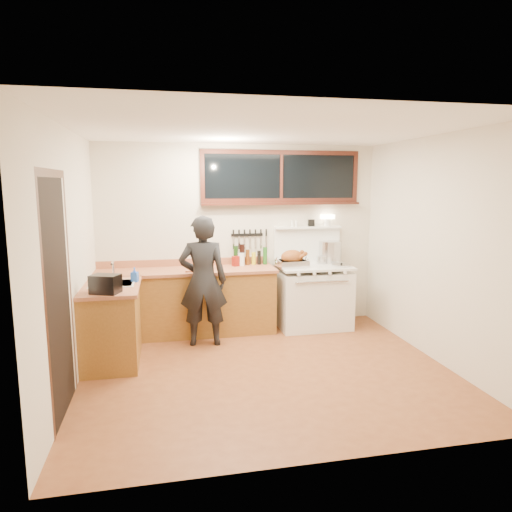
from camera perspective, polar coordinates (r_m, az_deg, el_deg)
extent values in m
cube|color=brown|center=(5.23, 1.38, -14.13)|extent=(4.00, 3.50, 0.02)
cube|color=beige|center=(6.60, -2.04, 2.50)|extent=(4.00, 0.05, 2.60)
cube|color=beige|center=(3.20, 8.63, -4.57)|extent=(4.00, 0.05, 2.60)
cube|color=beige|center=(4.84, -22.63, -0.55)|extent=(0.05, 3.50, 2.60)
cube|color=beige|center=(5.67, 21.78, 0.81)|extent=(0.05, 3.50, 2.60)
cube|color=white|center=(4.85, 1.50, 15.87)|extent=(4.00, 3.50, 0.05)
cube|color=brown|center=(6.35, -8.67, -5.84)|extent=(2.40, 0.60, 0.86)
cube|color=#A15E40|center=(6.24, -8.77, -1.86)|extent=(2.44, 0.64, 0.04)
cube|color=#A15E40|center=(6.52, -8.91, -0.78)|extent=(2.40, 0.03, 0.10)
sphere|color=#B78C38|center=(6.05, -18.12, -4.30)|extent=(0.03, 0.03, 0.03)
sphere|color=#B78C38|center=(6.01, -13.37, -4.18)|extent=(0.03, 0.03, 0.03)
sphere|color=#B78C38|center=(6.02, -8.59, -4.02)|extent=(0.03, 0.03, 0.03)
sphere|color=#B78C38|center=(6.06, -3.86, -3.85)|extent=(0.03, 0.03, 0.03)
sphere|color=#B78C38|center=(6.14, 0.32, -3.67)|extent=(0.03, 0.03, 0.03)
cube|color=brown|center=(5.59, -17.57, -8.24)|extent=(0.60, 1.05, 0.86)
cube|color=#A15E40|center=(5.47, -17.69, -3.73)|extent=(0.64, 1.09, 0.04)
cube|color=white|center=(5.55, -17.49, -3.96)|extent=(0.45, 0.40, 0.14)
cube|color=white|center=(5.54, -17.52, -3.30)|extent=(0.50, 0.45, 0.01)
cylinder|color=silver|center=(5.69, -17.39, -1.79)|extent=(0.02, 0.02, 0.24)
cylinder|color=silver|center=(5.59, -17.53, -0.84)|extent=(0.02, 0.18, 0.02)
cube|color=white|center=(6.64, 7.13, -5.33)|extent=(1.00, 0.70, 0.82)
cube|color=white|center=(6.54, 7.21, -1.30)|extent=(1.02, 0.72, 0.03)
cube|color=white|center=(6.30, 8.13, -5.10)|extent=(0.88, 0.02, 0.46)
cylinder|color=silver|center=(6.22, 8.28, -3.20)|extent=(0.75, 0.02, 0.02)
cylinder|color=white|center=(6.11, 5.35, -2.33)|extent=(0.04, 0.03, 0.04)
cylinder|color=white|center=(6.18, 7.31, -2.24)|extent=(0.04, 0.03, 0.04)
cylinder|color=white|center=(6.25, 9.22, -2.15)|extent=(0.04, 0.03, 0.04)
cylinder|color=white|center=(6.33, 11.08, -2.06)|extent=(0.04, 0.03, 0.04)
cube|color=white|center=(6.80, 6.39, 1.37)|extent=(1.00, 0.05, 0.50)
cube|color=white|center=(6.74, 6.50, 3.57)|extent=(1.00, 0.12, 0.03)
cylinder|color=white|center=(6.83, 8.91, 4.17)|extent=(0.11, 0.11, 0.11)
cube|color=#FFE5B2|center=(6.83, 8.93, 4.87)|extent=(0.19, 0.10, 0.06)
cube|color=black|center=(6.75, 6.92, 4.13)|extent=(0.09, 0.05, 0.10)
cylinder|color=white|center=(6.68, 5.04, 4.06)|extent=(0.04, 0.04, 0.09)
cylinder|color=white|center=(6.66, 4.55, 4.06)|extent=(0.04, 0.04, 0.09)
cube|color=black|center=(6.64, 3.17, 9.89)|extent=(2.20, 0.01, 0.62)
cube|color=black|center=(6.65, 3.20, 12.82)|extent=(2.32, 0.04, 0.06)
cube|color=black|center=(6.64, 3.15, 6.95)|extent=(2.32, 0.04, 0.06)
cube|color=black|center=(6.44, -6.74, 9.87)|extent=(0.06, 0.04, 0.62)
cube|color=black|center=(7.01, 12.28, 9.65)|extent=(0.06, 0.04, 0.62)
cube|color=black|center=(6.63, 3.18, 9.89)|extent=(0.04, 0.04, 0.62)
cube|color=black|center=(6.59, 3.26, 6.55)|extent=(2.32, 0.13, 0.03)
cube|color=black|center=(4.35, -23.37, -4.97)|extent=(0.01, 0.86, 2.10)
cube|color=black|center=(3.89, -24.74, -6.65)|extent=(0.01, 0.07, 2.10)
cube|color=black|center=(4.81, -22.17, -3.60)|extent=(0.01, 0.07, 2.10)
cube|color=black|center=(4.24, -24.23, 9.45)|extent=(0.01, 1.04, 0.07)
cube|color=black|center=(6.57, -1.13, 2.66)|extent=(0.46, 0.02, 0.04)
cube|color=silver|center=(6.54, -2.82, 1.65)|extent=(0.02, 0.00, 0.18)
cube|color=black|center=(6.52, -2.83, 2.87)|extent=(0.02, 0.02, 0.10)
cube|color=silver|center=(6.55, -2.13, 1.66)|extent=(0.02, 0.00, 0.18)
cube|color=black|center=(6.53, -2.14, 2.88)|extent=(0.02, 0.02, 0.10)
cube|color=silver|center=(6.56, -1.44, 1.68)|extent=(0.02, 0.00, 0.18)
cube|color=black|center=(6.55, -1.45, 2.90)|extent=(0.02, 0.02, 0.10)
cube|color=silver|center=(6.58, -0.76, 1.70)|extent=(0.03, 0.00, 0.18)
cube|color=black|center=(6.56, -0.76, 2.91)|extent=(0.02, 0.02, 0.10)
cube|color=silver|center=(6.59, -0.07, 1.72)|extent=(0.03, 0.00, 0.18)
cube|color=black|center=(6.58, -0.08, 2.93)|extent=(0.02, 0.02, 0.10)
cube|color=silver|center=(6.61, 0.60, 1.74)|extent=(0.03, 0.00, 0.18)
cube|color=black|center=(6.59, 0.61, 2.94)|extent=(0.02, 0.02, 0.10)
cube|color=silver|center=(6.63, 1.28, 1.75)|extent=(0.03, 0.00, 0.18)
cube|color=black|center=(6.61, 1.29, 2.96)|extent=(0.02, 0.02, 0.10)
imported|color=black|center=(5.81, -6.63, -3.11)|extent=(0.65, 0.46, 1.66)
imported|color=blue|center=(5.57, -14.93, -2.27)|extent=(0.10, 0.10, 0.17)
cube|color=black|center=(5.08, -18.31, -3.34)|extent=(0.34, 0.29, 0.20)
cube|color=#A15E40|center=(6.14, -7.00, -1.72)|extent=(0.40, 0.33, 0.02)
ellipsoid|color=brown|center=(6.13, -7.01, -1.12)|extent=(0.22, 0.17, 0.11)
sphere|color=brown|center=(6.18, -6.22, -0.80)|extent=(0.04, 0.04, 0.04)
sphere|color=brown|center=(6.09, -6.14, -0.94)|extent=(0.04, 0.04, 0.04)
cube|color=silver|center=(6.36, 4.53, -0.95)|extent=(0.43, 0.34, 0.10)
cube|color=#3F3F42|center=(6.35, 4.53, -0.64)|extent=(0.38, 0.29, 0.03)
torus|color=silver|center=(6.30, 2.67, -0.57)|extent=(0.02, 0.10, 0.10)
torus|color=silver|center=(6.41, 6.37, -0.44)|extent=(0.02, 0.10, 0.10)
ellipsoid|color=brown|center=(6.35, 4.54, -0.15)|extent=(0.34, 0.27, 0.20)
cylinder|color=brown|center=(6.30, 5.69, -0.04)|extent=(0.12, 0.06, 0.09)
sphere|color=brown|center=(6.31, 6.20, 0.29)|extent=(0.06, 0.06, 0.06)
cylinder|color=brown|center=(6.45, 5.28, 0.17)|extent=(0.12, 0.06, 0.09)
sphere|color=brown|center=(6.46, 5.79, 0.49)|extent=(0.06, 0.06, 0.06)
cylinder|color=silver|center=(6.83, 9.26, 0.56)|extent=(0.42, 0.42, 0.31)
cylinder|color=silver|center=(6.68, 8.21, -0.48)|extent=(0.17, 0.17, 0.11)
cylinder|color=black|center=(6.79, 8.03, 0.07)|extent=(0.04, 0.15, 0.02)
cylinder|color=silver|center=(6.55, 10.63, -1.12)|extent=(0.35, 0.35, 0.02)
sphere|color=black|center=(6.55, 10.63, -0.97)|extent=(0.03, 0.03, 0.03)
cube|color=maroon|center=(6.42, -2.53, -0.64)|extent=(0.12, 0.11, 0.14)
cylinder|color=white|center=(6.46, -1.86, -0.41)|extent=(0.12, 0.12, 0.18)
cylinder|color=black|center=(6.48, -2.54, 0.06)|extent=(0.06, 0.06, 0.28)
cylinder|color=black|center=(6.49, -1.74, 0.17)|extent=(0.07, 0.07, 0.30)
cylinder|color=black|center=(6.51, -1.05, -0.16)|extent=(0.06, 0.06, 0.22)
cylinder|color=black|center=(6.53, -0.30, -0.31)|extent=(0.06, 0.06, 0.18)
cylinder|color=black|center=(6.54, 0.38, -0.20)|extent=(0.05, 0.05, 0.20)
cylinder|color=black|center=(6.56, 1.14, 0.04)|extent=(0.06, 0.06, 0.25)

